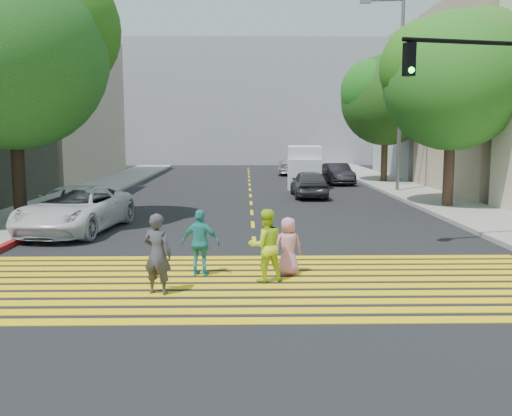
{
  "coord_description": "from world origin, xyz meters",
  "views": [
    {
      "loc": [
        -0.25,
        -10.65,
        3.25
      ],
      "look_at": [
        0.0,
        3.0,
        1.4
      ],
      "focal_mm": 40.0,
      "sensor_mm": 36.0,
      "label": 1
    }
  ],
  "objects_px": {
    "pedestrian_extra": "(201,243)",
    "pedestrian_woman": "(266,245)",
    "traffic_signal": "(498,108)",
    "white_sedan": "(75,209)",
    "white_van": "(304,168)",
    "tree_left": "(14,44)",
    "dark_car_parked": "(337,174)",
    "tree_right_far": "(387,95)",
    "tree_right_near": "(455,74)",
    "pedestrian_man": "(157,254)",
    "pedestrian_child": "(288,246)",
    "dark_car_near": "(309,183)",
    "silver_car": "(290,167)"
  },
  "relations": [
    {
      "from": "pedestrian_extra",
      "to": "pedestrian_child",
      "type": "bearing_deg",
      "value": -164.75
    },
    {
      "from": "dark_car_near",
      "to": "tree_right_far",
      "type": "bearing_deg",
      "value": -126.78
    },
    {
      "from": "pedestrian_child",
      "to": "silver_car",
      "type": "distance_m",
      "value": 30.07
    },
    {
      "from": "silver_car",
      "to": "white_sedan",
      "type": "bearing_deg",
      "value": 76.25
    },
    {
      "from": "dark_car_near",
      "to": "pedestrian_woman",
      "type": "bearing_deg",
      "value": 79.81
    },
    {
      "from": "dark_car_near",
      "to": "dark_car_parked",
      "type": "relative_size",
      "value": 1.03
    },
    {
      "from": "pedestrian_woman",
      "to": "white_van",
      "type": "xyz_separation_m",
      "value": [
        3.03,
        21.29,
        0.33
      ]
    },
    {
      "from": "pedestrian_man",
      "to": "dark_car_near",
      "type": "relative_size",
      "value": 0.41
    },
    {
      "from": "tree_left",
      "to": "white_sedan",
      "type": "relative_size",
      "value": 1.7
    },
    {
      "from": "pedestrian_man",
      "to": "pedestrian_woman",
      "type": "height_order",
      "value": "pedestrian_man"
    },
    {
      "from": "pedestrian_extra",
      "to": "dark_car_near",
      "type": "xyz_separation_m",
      "value": [
        4.15,
        15.29,
        -0.07
      ]
    },
    {
      "from": "tree_right_near",
      "to": "pedestrian_extra",
      "type": "xyz_separation_m",
      "value": [
        -9.58,
        -10.99,
        -4.81
      ]
    },
    {
      "from": "pedestrian_child",
      "to": "pedestrian_extra",
      "type": "xyz_separation_m",
      "value": [
        -1.97,
        -0.02,
        0.09
      ]
    },
    {
      "from": "pedestrian_extra",
      "to": "white_sedan",
      "type": "bearing_deg",
      "value": -37.22
    },
    {
      "from": "tree_left",
      "to": "traffic_signal",
      "type": "relative_size",
      "value": 1.51
    },
    {
      "from": "tree_right_far",
      "to": "dark_car_near",
      "type": "relative_size",
      "value": 2.0
    },
    {
      "from": "pedestrian_man",
      "to": "white_sedan",
      "type": "relative_size",
      "value": 0.31
    },
    {
      "from": "pedestrian_man",
      "to": "pedestrian_extra",
      "type": "relative_size",
      "value": 1.09
    },
    {
      "from": "pedestrian_extra",
      "to": "pedestrian_woman",
      "type": "bearing_deg",
      "value": 174.63
    },
    {
      "from": "pedestrian_woman",
      "to": "white_van",
      "type": "bearing_deg",
      "value": -113.27
    },
    {
      "from": "pedestrian_woman",
      "to": "pedestrian_extra",
      "type": "xyz_separation_m",
      "value": [
        -1.44,
        0.52,
        -0.04
      ]
    },
    {
      "from": "tree_right_far",
      "to": "pedestrian_man",
      "type": "xyz_separation_m",
      "value": [
        -10.5,
        -24.39,
        -4.6
      ]
    },
    {
      "from": "white_sedan",
      "to": "traffic_signal",
      "type": "height_order",
      "value": "traffic_signal"
    },
    {
      "from": "tree_left",
      "to": "white_van",
      "type": "distance_m",
      "value": 18.59
    },
    {
      "from": "pedestrian_extra",
      "to": "white_sedan",
      "type": "distance_m",
      "value": 7.27
    },
    {
      "from": "dark_car_parked",
      "to": "traffic_signal",
      "type": "bearing_deg",
      "value": -92.4
    },
    {
      "from": "tree_left",
      "to": "pedestrian_extra",
      "type": "xyz_separation_m",
      "value": [
        6.51,
        -6.6,
        -5.32
      ]
    },
    {
      "from": "white_sedan",
      "to": "dark_car_parked",
      "type": "distance_m",
      "value": 20.05
    },
    {
      "from": "traffic_signal",
      "to": "pedestrian_extra",
      "type": "bearing_deg",
      "value": -172.45
    },
    {
      "from": "dark_car_parked",
      "to": "tree_left",
      "type": "bearing_deg",
      "value": -135.71
    },
    {
      "from": "silver_car",
      "to": "dark_car_parked",
      "type": "bearing_deg",
      "value": 113.11
    },
    {
      "from": "pedestrian_man",
      "to": "dark_car_parked",
      "type": "xyz_separation_m",
      "value": [
        7.42,
        23.83,
        -0.18
      ]
    },
    {
      "from": "tree_left",
      "to": "white_van",
      "type": "relative_size",
      "value": 1.74
    },
    {
      "from": "pedestrian_man",
      "to": "tree_left",
      "type": "bearing_deg",
      "value": -34.21
    },
    {
      "from": "white_sedan",
      "to": "white_van",
      "type": "height_order",
      "value": "white_van"
    },
    {
      "from": "white_sedan",
      "to": "pedestrian_extra",
      "type": "bearing_deg",
      "value": -44.13
    },
    {
      "from": "tree_left",
      "to": "dark_car_parked",
      "type": "relative_size",
      "value": 2.32
    },
    {
      "from": "white_sedan",
      "to": "tree_left",
      "type": "bearing_deg",
      "value": 163.7
    },
    {
      "from": "tree_right_far",
      "to": "white_sedan",
      "type": "relative_size",
      "value": 1.52
    },
    {
      "from": "dark_car_near",
      "to": "traffic_signal",
      "type": "relative_size",
      "value": 0.67
    },
    {
      "from": "silver_car",
      "to": "pedestrian_woman",
      "type": "bearing_deg",
      "value": 90.83
    },
    {
      "from": "tree_left",
      "to": "tree_right_far",
      "type": "height_order",
      "value": "tree_left"
    },
    {
      "from": "pedestrian_man",
      "to": "pedestrian_woman",
      "type": "distance_m",
      "value": 2.39
    },
    {
      "from": "white_sedan",
      "to": "pedestrian_man",
      "type": "bearing_deg",
      "value": -54.78
    },
    {
      "from": "pedestrian_child",
      "to": "dark_car_parked",
      "type": "bearing_deg",
      "value": -113.26
    },
    {
      "from": "pedestrian_woman",
      "to": "pedestrian_extra",
      "type": "bearing_deg",
      "value": -35.1
    },
    {
      "from": "tree_right_near",
      "to": "white_van",
      "type": "height_order",
      "value": "tree_right_near"
    },
    {
      "from": "tree_right_far",
      "to": "dark_car_parked",
      "type": "relative_size",
      "value": 2.07
    },
    {
      "from": "dark_car_near",
      "to": "silver_car",
      "type": "relative_size",
      "value": 0.96
    },
    {
      "from": "pedestrian_child",
      "to": "white_sedan",
      "type": "height_order",
      "value": "white_sedan"
    }
  ]
}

